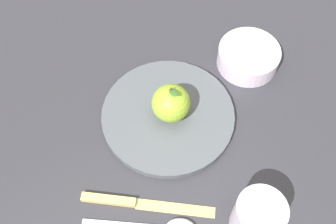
{
  "coord_description": "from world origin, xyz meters",
  "views": [
    {
      "loc": [
        0.31,
        -0.16,
        0.64
      ],
      "look_at": [
        -0.01,
        0.01,
        0.02
      ],
      "focal_mm": 42.45,
      "sensor_mm": 36.0,
      "label": 1
    }
  ],
  "objects_px": {
    "apple": "(171,103)",
    "knife": "(135,203)",
    "side_bowl": "(249,56)",
    "cup": "(258,216)",
    "dinner_plate": "(168,115)"
  },
  "relations": [
    {
      "from": "apple",
      "to": "knife",
      "type": "distance_m",
      "value": 0.18
    },
    {
      "from": "apple",
      "to": "side_bowl",
      "type": "height_order",
      "value": "apple"
    },
    {
      "from": "dinner_plate",
      "to": "apple",
      "type": "height_order",
      "value": "apple"
    },
    {
      "from": "side_bowl",
      "to": "knife",
      "type": "distance_m",
      "value": 0.36
    },
    {
      "from": "dinner_plate",
      "to": "cup",
      "type": "bearing_deg",
      "value": 5.49
    },
    {
      "from": "apple",
      "to": "side_bowl",
      "type": "xyz_separation_m",
      "value": [
        -0.04,
        0.2,
        -0.02
      ]
    },
    {
      "from": "dinner_plate",
      "to": "knife",
      "type": "height_order",
      "value": "dinner_plate"
    },
    {
      "from": "cup",
      "to": "knife",
      "type": "xyz_separation_m",
      "value": [
        -0.12,
        -0.15,
        -0.04
      ]
    },
    {
      "from": "cup",
      "to": "knife",
      "type": "relative_size",
      "value": 0.43
    },
    {
      "from": "dinner_plate",
      "to": "side_bowl",
      "type": "xyz_separation_m",
      "value": [
        -0.03,
        0.2,
        0.02
      ]
    },
    {
      "from": "side_bowl",
      "to": "cup",
      "type": "bearing_deg",
      "value": -33.08
    },
    {
      "from": "dinner_plate",
      "to": "apple",
      "type": "relative_size",
      "value": 2.96
    },
    {
      "from": "knife",
      "to": "cup",
      "type": "bearing_deg",
      "value": 51.03
    },
    {
      "from": "apple",
      "to": "cup",
      "type": "height_order",
      "value": "apple"
    },
    {
      "from": "side_bowl",
      "to": "knife",
      "type": "bearing_deg",
      "value": -65.13
    }
  ]
}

